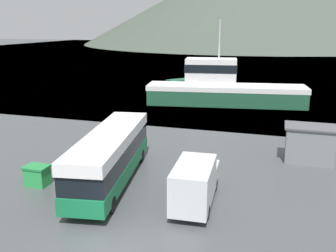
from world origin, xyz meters
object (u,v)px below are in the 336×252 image
(tour_bus, at_px, (111,155))
(small_boat, at_px, (183,82))
(storage_bin, at_px, (37,175))
(dock_kiosk, at_px, (309,144))
(delivery_van, at_px, (195,182))
(fishing_boat, at_px, (222,88))

(tour_bus, distance_m, small_boat, 38.11)
(storage_bin, relative_size, dock_kiosk, 0.41)
(delivery_van, xyz_separation_m, small_boat, (-10.88, 39.07, -0.80))
(fishing_boat, bearing_deg, tour_bus, -14.86)
(storage_bin, bearing_deg, tour_bus, 22.27)
(fishing_boat, xyz_separation_m, dock_kiosk, (8.91, -17.71, -0.69))
(delivery_van, xyz_separation_m, storage_bin, (-9.62, -0.31, -0.67))
(dock_kiosk, bearing_deg, fishing_boat, 116.72)
(delivery_van, relative_size, dock_kiosk, 1.61)
(small_boat, bearing_deg, dock_kiosk, 158.00)
(fishing_boat, bearing_deg, dock_kiosk, 18.27)
(delivery_van, bearing_deg, tour_bus, 162.87)
(delivery_van, bearing_deg, storage_bin, 178.54)
(delivery_van, distance_m, small_boat, 40.57)
(delivery_van, distance_m, dock_kiosk, 10.69)
(tour_bus, xyz_separation_m, dock_kiosk, (11.73, 7.35, -0.49))
(delivery_van, relative_size, fishing_boat, 0.29)
(tour_bus, height_order, delivery_van, tour_bus)
(tour_bus, distance_m, dock_kiosk, 13.85)
(storage_bin, xyz_separation_m, dock_kiosk, (15.82, 9.02, 0.68))
(delivery_van, height_order, small_boat, delivery_van)
(delivery_van, height_order, dock_kiosk, dock_kiosk)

